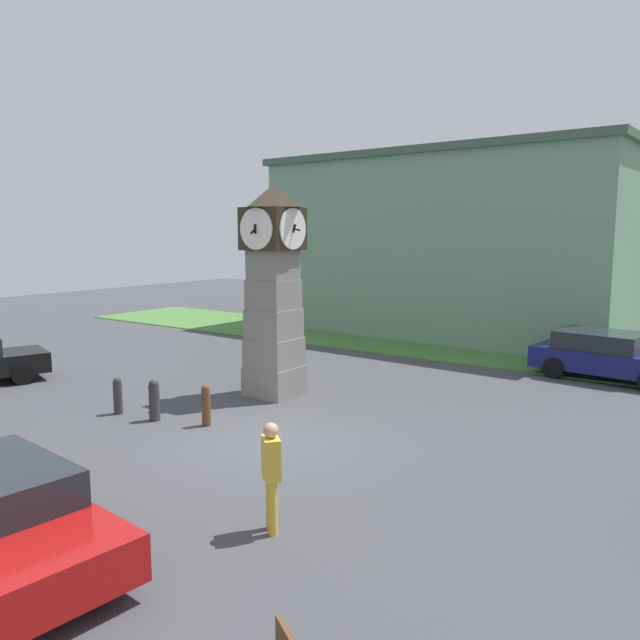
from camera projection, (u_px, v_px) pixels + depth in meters
ground_plane at (270, 441)px, 13.46m from camera, size 68.60×68.60×0.00m
clock_tower at (273, 289)px, 16.91m from camera, size 1.84×1.80×5.71m
bollard_near_tower at (118, 395)px, 15.42m from camera, size 0.22×0.22×0.93m
bollard_mid_row at (154, 400)px, 14.87m from camera, size 0.26×0.26×1.01m
bollard_far_row at (206, 405)px, 14.46m from camera, size 0.21×0.21×0.98m
car_silver_hatch at (607, 355)px, 19.03m from camera, size 4.55×2.43×1.45m
pedestrian_crossing_lot at (271, 470)px, 9.26m from camera, size 0.46×0.44×1.69m
warehouse_blue_far at (472, 244)px, 29.53m from camera, size 16.19×12.84×7.84m
grass_verge_far at (492, 352)px, 23.42m from camera, size 41.16×5.56×0.04m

